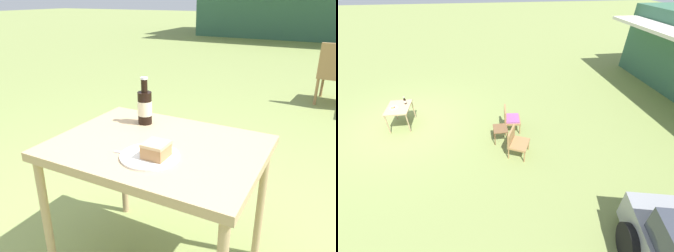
{
  "view_description": "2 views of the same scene",
  "coord_description": "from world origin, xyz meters",
  "views": [
    {
      "loc": [
        0.66,
        -1.15,
        1.31
      ],
      "look_at": [
        0.0,
        0.1,
        0.75
      ],
      "focal_mm": 35.0,
      "sensor_mm": 36.0,
      "label": 1
    },
    {
      "loc": [
        6.51,
        2.56,
        4.33
      ],
      "look_at": [
        1.76,
        3.2,
        0.9
      ],
      "focal_mm": 24.0,
      "sensor_mm": 36.0,
      "label": 2
    }
  ],
  "objects": [
    {
      "name": "ground_plane",
      "position": [
        0.0,
        0.0,
        0.0
      ],
      "size": [
        60.0,
        60.0,
        0.0
      ],
      "primitive_type": "plane",
      "color": "olive"
    },
    {
      "name": "wicker_chair_cushioned",
      "position": [
        0.71,
        3.48,
        0.44
      ],
      "size": [
        0.61,
        0.54,
        0.79
      ],
      "rotation": [
        0.0,
        0.0,
        3.06
      ],
      "color": "#9E7547",
      "rests_on": "ground_plane"
    },
    {
      "name": "wicker_chair_plain",
      "position": [
        1.86,
        3.47,
        0.44
      ],
      "size": [
        0.73,
        0.69,
        0.79
      ],
      "rotation": [
        0.0,
        0.0,
        2.7
      ],
      "color": "#9E7547",
      "rests_on": "ground_plane"
    },
    {
      "name": "garden_side_table",
      "position": [
        1.22,
        3.11,
        0.39
      ],
      "size": [
        0.46,
        0.41,
        0.46
      ],
      "color": "brown",
      "rests_on": "ground_plane"
    },
    {
      "name": "patio_table",
      "position": [
        0.0,
        0.0,
        0.63
      ],
      "size": [
        0.93,
        0.69,
        0.7
      ],
      "color": "tan",
      "rests_on": "ground_plane"
    },
    {
      "name": "cake_on_plate",
      "position": [
        0.05,
        -0.13,
        0.72
      ],
      "size": [
        0.25,
        0.25,
        0.07
      ],
      "color": "white",
      "rests_on": "patio_table"
    },
    {
      "name": "cola_bottle_near",
      "position": [
        -0.18,
        0.19,
        0.79
      ],
      "size": [
        0.07,
        0.07,
        0.24
      ],
      "color": "black",
      "rests_on": "patio_table"
    },
    {
      "name": "fork",
      "position": [
        -0.04,
        -0.15,
        0.7
      ],
      "size": [
        0.17,
        0.03,
        0.01
      ],
      "color": "silver",
      "rests_on": "patio_table"
    },
    {
      "name": "loose_bottle_cap",
      "position": [
        0.04,
        0.0,
        0.71
      ],
      "size": [
        0.03,
        0.03,
        0.01
      ],
      "color": "silver",
      "rests_on": "patio_table"
    }
  ]
}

